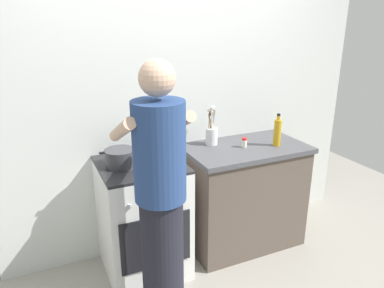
{
  "coord_description": "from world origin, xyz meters",
  "views": [
    {
      "loc": [
        -1.03,
        -2.24,
        1.9
      ],
      "look_at": [
        0.05,
        0.12,
        1.0
      ],
      "focal_mm": 34.15,
      "sensor_mm": 36.0,
      "label": 1
    }
  ],
  "objects_px": {
    "mixing_bowl": "(157,153)",
    "pot": "(120,158)",
    "utensil_crock": "(212,132)",
    "person": "(161,204)",
    "stove_range": "(143,218)",
    "spice_bottle": "(244,143)",
    "oil_bottle": "(277,132)"
  },
  "relations": [
    {
      "from": "utensil_crock",
      "to": "spice_bottle",
      "type": "bearing_deg",
      "value": -40.02
    },
    {
      "from": "utensil_crock",
      "to": "mixing_bowl",
      "type": "bearing_deg",
      "value": -166.68
    },
    {
      "from": "stove_range",
      "to": "pot",
      "type": "distance_m",
      "value": 0.53
    },
    {
      "from": "mixing_bowl",
      "to": "pot",
      "type": "bearing_deg",
      "value": -173.71
    },
    {
      "from": "stove_range",
      "to": "oil_bottle",
      "type": "height_order",
      "value": "oil_bottle"
    },
    {
      "from": "stove_range",
      "to": "utensil_crock",
      "type": "distance_m",
      "value": 0.88
    },
    {
      "from": "pot",
      "to": "person",
      "type": "distance_m",
      "value": 0.59
    },
    {
      "from": "stove_range",
      "to": "oil_bottle",
      "type": "relative_size",
      "value": 3.34
    },
    {
      "from": "spice_bottle",
      "to": "oil_bottle",
      "type": "distance_m",
      "value": 0.29
    },
    {
      "from": "spice_bottle",
      "to": "pot",
      "type": "bearing_deg",
      "value": 178.86
    },
    {
      "from": "person",
      "to": "oil_bottle",
      "type": "bearing_deg",
      "value": 22.08
    },
    {
      "from": "stove_range",
      "to": "utensil_crock",
      "type": "bearing_deg",
      "value": 13.74
    },
    {
      "from": "mixing_bowl",
      "to": "spice_bottle",
      "type": "distance_m",
      "value": 0.73
    },
    {
      "from": "person",
      "to": "pot",
      "type": "bearing_deg",
      "value": 98.88
    },
    {
      "from": "oil_bottle",
      "to": "person",
      "type": "distance_m",
      "value": 1.29
    },
    {
      "from": "utensil_crock",
      "to": "oil_bottle",
      "type": "height_order",
      "value": "utensil_crock"
    },
    {
      "from": "utensil_crock",
      "to": "person",
      "type": "relative_size",
      "value": 0.19
    },
    {
      "from": "oil_bottle",
      "to": "person",
      "type": "xyz_separation_m",
      "value": [
        -1.19,
        -0.48,
        -0.15
      ]
    },
    {
      "from": "person",
      "to": "mixing_bowl",
      "type": "bearing_deg",
      "value": 72.66
    },
    {
      "from": "pot",
      "to": "spice_bottle",
      "type": "height_order",
      "value": "pot"
    },
    {
      "from": "oil_bottle",
      "to": "person",
      "type": "height_order",
      "value": "person"
    },
    {
      "from": "mixing_bowl",
      "to": "oil_bottle",
      "type": "bearing_deg",
      "value": -7.17
    },
    {
      "from": "mixing_bowl",
      "to": "oil_bottle",
      "type": "distance_m",
      "value": 1.01
    },
    {
      "from": "oil_bottle",
      "to": "pot",
      "type": "bearing_deg",
      "value": 175.76
    },
    {
      "from": "mixing_bowl",
      "to": "stove_range",
      "type": "bearing_deg",
      "value": -164.69
    },
    {
      "from": "pot",
      "to": "utensil_crock",
      "type": "xyz_separation_m",
      "value": [
        0.8,
        0.16,
        0.04
      ]
    },
    {
      "from": "stove_range",
      "to": "pot",
      "type": "relative_size",
      "value": 3.15
    },
    {
      "from": "utensil_crock",
      "to": "pot",
      "type": "bearing_deg",
      "value": -169.09
    },
    {
      "from": "pot",
      "to": "spice_bottle",
      "type": "xyz_separation_m",
      "value": [
        1.01,
        -0.02,
        -0.02
      ]
    },
    {
      "from": "pot",
      "to": "utensil_crock",
      "type": "height_order",
      "value": "utensil_crock"
    },
    {
      "from": "spice_bottle",
      "to": "mixing_bowl",
      "type": "bearing_deg",
      "value": 176.02
    },
    {
      "from": "mixing_bowl",
      "to": "person",
      "type": "bearing_deg",
      "value": -107.34
    }
  ]
}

